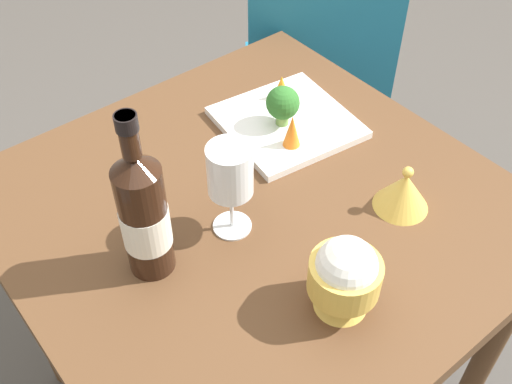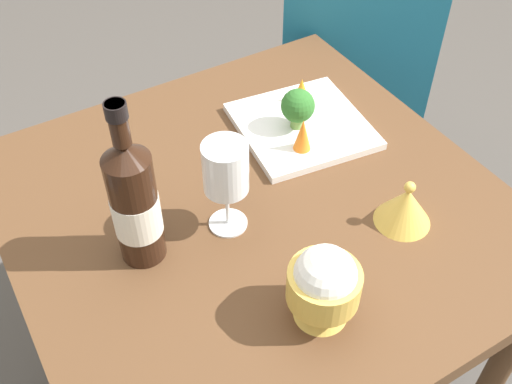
% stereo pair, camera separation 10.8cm
% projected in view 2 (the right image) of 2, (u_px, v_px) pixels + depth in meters
% --- Properties ---
extents(dining_table, '(0.86, 0.86, 0.73)m').
position_uv_depth(dining_table, '(256.00, 236.00, 1.16)').
color(dining_table, brown).
rests_on(dining_table, ground_plane).
extents(chair_by_wall, '(0.56, 0.56, 0.85)m').
position_uv_depth(chair_by_wall, '(353.00, 78.00, 1.73)').
color(chair_by_wall, teal).
rests_on(chair_by_wall, ground_plane).
extents(wine_bottle, '(0.08, 0.08, 0.31)m').
position_uv_depth(wine_bottle, '(134.00, 201.00, 0.94)').
color(wine_bottle, black).
rests_on(wine_bottle, dining_table).
extents(wine_glass, '(0.08, 0.08, 0.18)m').
position_uv_depth(wine_glass, '(226.00, 170.00, 0.98)').
color(wine_glass, white).
rests_on(wine_glass, dining_table).
extents(rice_bowl, '(0.11, 0.11, 0.14)m').
position_uv_depth(rice_bowl, '(324.00, 285.00, 0.88)').
color(rice_bowl, gold).
rests_on(rice_bowl, dining_table).
extents(rice_bowl_lid, '(0.10, 0.10, 0.09)m').
position_uv_depth(rice_bowl_lid, '(405.00, 206.00, 1.05)').
color(rice_bowl_lid, gold).
rests_on(rice_bowl_lid, dining_table).
extents(serving_plate, '(0.28, 0.28, 0.02)m').
position_uv_depth(serving_plate, '(302.00, 126.00, 1.25)').
color(serving_plate, white).
rests_on(serving_plate, dining_table).
extents(broccoli_floret, '(0.07, 0.07, 0.09)m').
position_uv_depth(broccoli_floret, '(298.00, 107.00, 1.20)').
color(broccoli_floret, '#729E4C').
rests_on(broccoli_floret, serving_plate).
extents(carrot_garnish_left, '(0.04, 0.04, 0.05)m').
position_uv_depth(carrot_garnish_left, '(301.00, 90.00, 1.28)').
color(carrot_garnish_left, orange).
rests_on(carrot_garnish_left, serving_plate).
extents(carrot_garnish_right, '(0.03, 0.03, 0.07)m').
position_uv_depth(carrot_garnish_right, '(303.00, 134.00, 1.16)').
color(carrot_garnish_right, orange).
rests_on(carrot_garnish_right, serving_plate).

